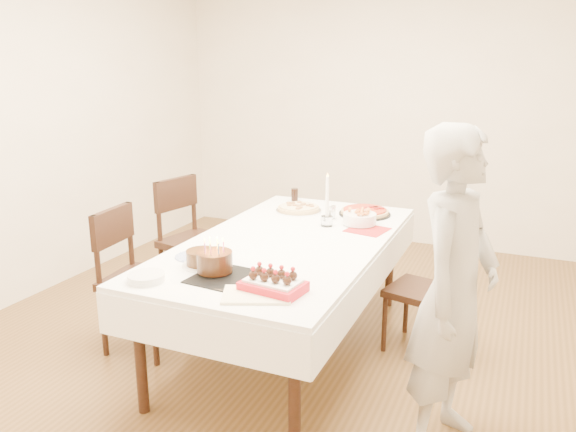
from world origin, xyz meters
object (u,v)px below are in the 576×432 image
at_px(person, 454,292).
at_px(chair_right_savory, 420,291).
at_px(birthday_cake, 214,256).
at_px(pizza_white, 299,209).
at_px(layer_cake, 202,258).
at_px(chair_left_savory, 197,242).
at_px(pasta_bowl, 360,219).
at_px(dining_table, 288,296).
at_px(cola_glass, 295,195).
at_px(chair_left_dessert, 143,280).
at_px(pizza_pepperoni, 365,212).
at_px(strawberry_box, 273,284).
at_px(taper_candle, 327,200).

bearing_deg(person, chair_right_savory, 32.65).
bearing_deg(birthday_cake, pizza_white, 93.36).
height_order(person, layer_cake, person).
bearing_deg(birthday_cake, chair_left_savory, 126.66).
bearing_deg(pasta_bowl, chair_right_savory, -19.28).
bearing_deg(layer_cake, pizza_white, 88.28).
height_order(dining_table, layer_cake, layer_cake).
bearing_deg(cola_glass, pizza_white, -62.13).
bearing_deg(birthday_cake, layer_cake, 151.14).
distance_m(chair_left_dessert, person, 1.97).
bearing_deg(pasta_bowl, pizza_pepperoni, 98.50).
height_order(chair_right_savory, chair_left_savory, chair_left_savory).
bearing_deg(chair_left_savory, strawberry_box, 147.08).
height_order(person, taper_candle, person).
relative_size(dining_table, chair_right_savory, 2.65).
bearing_deg(person, pasta_bowl, 50.34).
height_order(taper_candle, layer_cake, taper_candle).
relative_size(chair_left_dessert, taper_candle, 2.55).
xyz_separation_m(chair_right_savory, chair_left_savory, (-1.72, 0.08, 0.08)).
height_order(chair_left_dessert, taper_candle, taper_candle).
distance_m(chair_left_dessert, pizza_pepperoni, 1.62).
bearing_deg(person, pizza_pepperoni, 45.49).
bearing_deg(dining_table, cola_glass, 110.47).
height_order(pizza_pepperoni, cola_glass, cola_glass).
xyz_separation_m(chair_right_savory, layer_cake, (-1.02, -0.95, 0.39)).
xyz_separation_m(chair_left_dessert, birthday_cake, (0.74, -0.34, 0.38)).
distance_m(taper_candle, layer_cake, 1.07).
height_order(chair_left_savory, pasta_bowl, chair_left_savory).
bearing_deg(birthday_cake, person, 7.49).
distance_m(dining_table, pizza_white, 0.81).
bearing_deg(dining_table, birthday_cake, -100.44).
bearing_deg(chair_left_dessert, taper_candle, -147.82).
bearing_deg(strawberry_box, chair_left_dessert, 158.79).
bearing_deg(pasta_bowl, taper_candle, -150.25).
distance_m(pizza_pepperoni, layer_cake, 1.48).
bearing_deg(birthday_cake, pasta_bowl, 69.62).
bearing_deg(pasta_bowl, dining_table, -121.96).
height_order(pizza_pepperoni, taper_candle, taper_candle).
xyz_separation_m(person, taper_candle, (-0.95, 0.91, 0.15)).
xyz_separation_m(pizza_pepperoni, taper_candle, (-0.16, -0.38, 0.16)).
height_order(chair_left_savory, birthday_cake, chair_left_savory).
bearing_deg(person, chair_left_dessert, 98.54).
relative_size(chair_right_savory, birthday_cake, 4.30).
xyz_separation_m(cola_glass, strawberry_box, (0.62, -1.75, -0.01)).
height_order(chair_right_savory, chair_left_dessert, chair_left_dessert).
distance_m(chair_right_savory, person, 0.99).
height_order(dining_table, cola_glass, cola_glass).
relative_size(chair_left_savory, pizza_white, 2.87).
height_order(pizza_white, pizza_pepperoni, same).
height_order(person, cola_glass, person).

